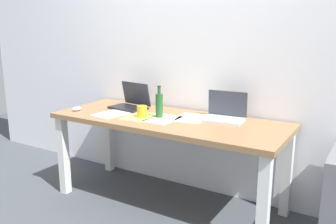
% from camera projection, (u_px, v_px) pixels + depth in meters
% --- Properties ---
extents(ground_plane, '(8.00, 8.00, 0.00)m').
position_uv_depth(ground_plane, '(168.00, 202.00, 3.00)').
color(ground_plane, '#42474C').
extents(back_wall, '(5.20, 0.08, 2.60)m').
position_uv_depth(back_wall, '(194.00, 42.00, 3.05)').
color(back_wall, white).
rests_on(back_wall, ground).
extents(desk, '(1.87, 0.72, 0.72)m').
position_uv_depth(desk, '(168.00, 129.00, 2.85)').
color(desk, olive).
rests_on(desk, ground).
extents(laptop_left, '(0.34, 0.27, 0.22)m').
position_uv_depth(laptop_left, '(131.00, 103.00, 3.17)').
color(laptop_left, black).
rests_on(laptop_left, desk).
extents(laptop_right, '(0.33, 0.24, 0.21)m').
position_uv_depth(laptop_right, '(224.00, 114.00, 2.77)').
color(laptop_right, silver).
rests_on(laptop_right, desk).
extents(beer_bottle, '(0.06, 0.06, 0.25)m').
position_uv_depth(beer_bottle, '(159.00, 105.00, 2.83)').
color(beer_bottle, '#1E5123').
rests_on(beer_bottle, desk).
extents(computer_mouse, '(0.07, 0.11, 0.03)m').
position_uv_depth(computer_mouse, '(77.00, 109.00, 3.09)').
color(computer_mouse, silver).
rests_on(computer_mouse, desk).
extents(coffee_mug, '(0.08, 0.08, 0.09)m').
position_uv_depth(coffee_mug, '(142.00, 112.00, 2.84)').
color(coffee_mug, gold).
rests_on(coffee_mug, desk).
extents(paper_sheet_center, '(0.21, 0.30, 0.00)m').
position_uv_depth(paper_sheet_center, '(163.00, 119.00, 2.80)').
color(paper_sheet_center, white).
rests_on(paper_sheet_center, desk).
extents(paper_yellow_folder, '(0.22, 0.30, 0.00)m').
position_uv_depth(paper_yellow_folder, '(140.00, 117.00, 2.88)').
color(paper_yellow_folder, '#F4E06B').
rests_on(paper_yellow_folder, desk).
extents(paper_sheet_front_left, '(0.25, 0.33, 0.00)m').
position_uv_depth(paper_sheet_front_left, '(113.00, 114.00, 2.97)').
color(paper_sheet_front_left, white).
rests_on(paper_sheet_front_left, desk).
extents(paper_sheet_near_back, '(0.26, 0.33, 0.00)m').
position_uv_depth(paper_sheet_near_back, '(191.00, 118.00, 2.83)').
color(paper_sheet_near_back, white).
rests_on(paper_sheet_near_back, desk).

